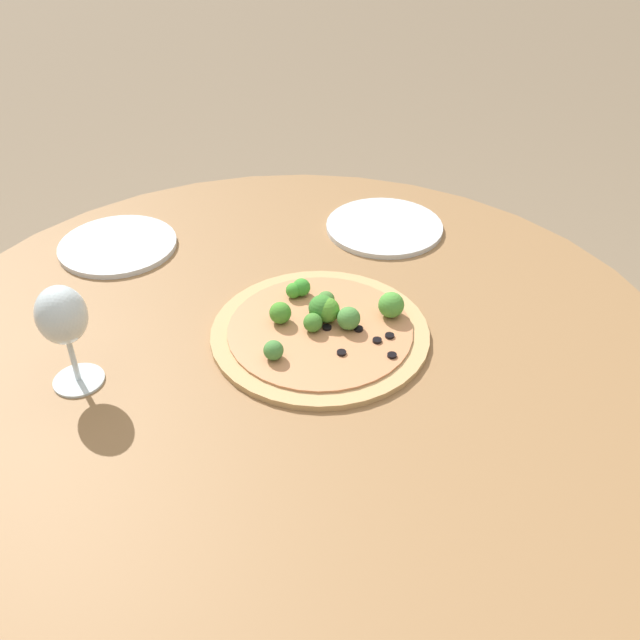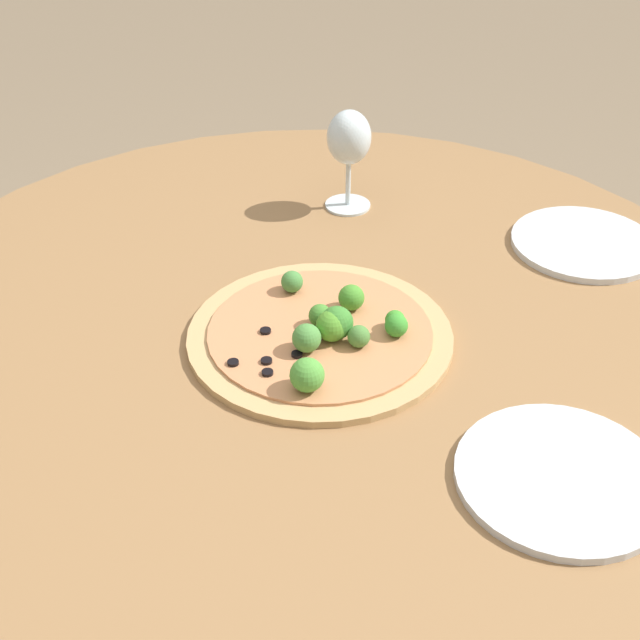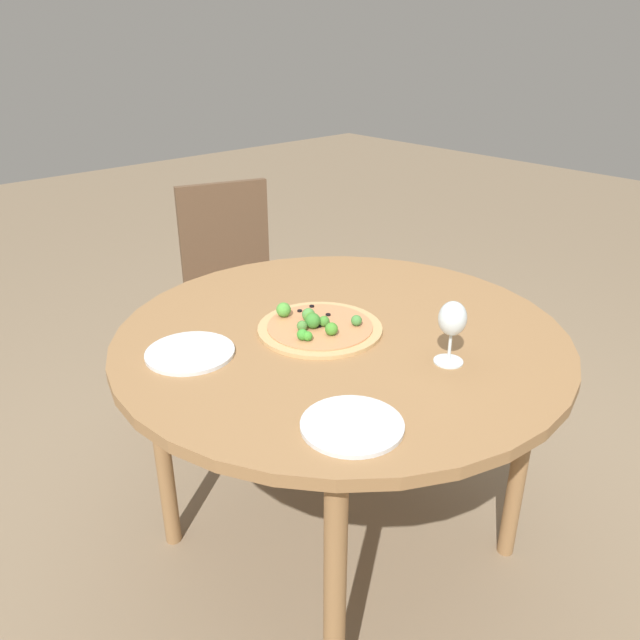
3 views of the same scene
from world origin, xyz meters
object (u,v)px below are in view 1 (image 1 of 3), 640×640
wine_glass (62,319)px  plate_near (118,245)px  pizza (322,327)px  plate_far (384,227)px

wine_glass → plate_near: 0.38m
wine_glass → plate_near: (0.37, 0.03, -0.11)m
pizza → plate_far: (0.33, -0.11, -0.01)m
wine_glass → plate_far: bearing=-45.9°
wine_glass → plate_far: 0.65m
plate_near → plate_far: (0.08, -0.49, 0.00)m
wine_glass → plate_far: size_ratio=0.72×
plate_near → plate_far: same height
plate_near → pizza: bearing=-123.4°
pizza → plate_near: pizza is taller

